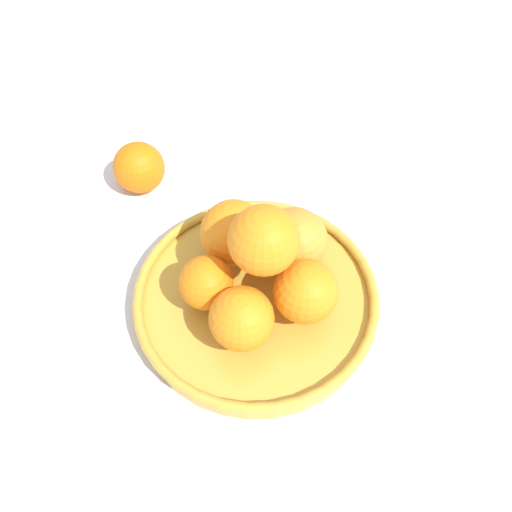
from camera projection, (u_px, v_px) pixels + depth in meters
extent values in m
plane|color=silver|center=(256.00, 304.00, 0.64)|extent=(4.00, 4.00, 0.00)
cylinder|color=gold|center=(256.00, 300.00, 0.63)|extent=(0.30, 0.30, 0.02)
torus|color=gold|center=(256.00, 292.00, 0.62)|extent=(0.31, 0.31, 0.01)
sphere|color=orange|center=(206.00, 283.00, 0.58)|extent=(0.06, 0.06, 0.06)
sphere|color=orange|center=(245.00, 319.00, 0.55)|extent=(0.07, 0.07, 0.07)
sphere|color=orange|center=(306.00, 291.00, 0.57)|extent=(0.08, 0.08, 0.08)
sphere|color=orange|center=(294.00, 241.00, 0.61)|extent=(0.08, 0.08, 0.08)
sphere|color=orange|center=(234.00, 233.00, 0.62)|extent=(0.08, 0.08, 0.08)
sphere|color=orange|center=(265.00, 237.00, 0.53)|extent=(0.08, 0.08, 0.08)
sphere|color=orange|center=(139.00, 168.00, 0.74)|extent=(0.08, 0.08, 0.08)
cube|color=white|center=(10.00, 394.00, 0.57)|extent=(0.16, 0.16, 0.01)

